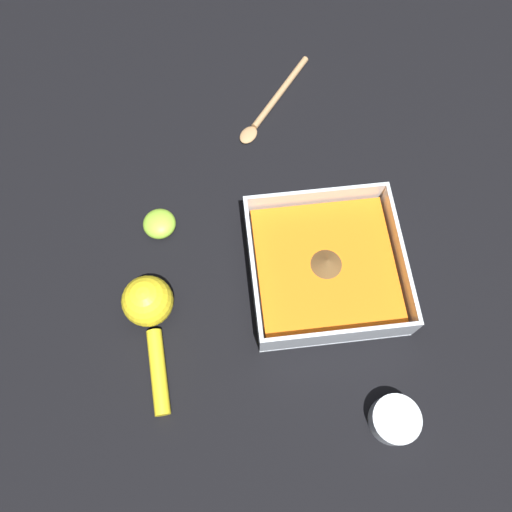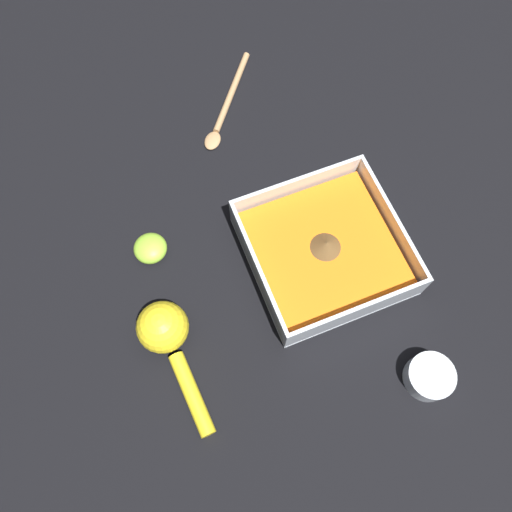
{
  "view_description": "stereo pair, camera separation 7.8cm",
  "coord_description": "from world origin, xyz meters",
  "px_view_note": "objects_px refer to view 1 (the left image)",
  "views": [
    {
      "loc": [
        -0.17,
        -0.24,
        0.76
      ],
      "look_at": [
        -0.14,
        0.06,
        0.03
      ],
      "focal_mm": 35.0,
      "sensor_mm": 36.0,
      "label": 1
    },
    {
      "loc": [
        -0.25,
        -0.22,
        0.76
      ],
      "look_at": [
        -0.14,
        0.06,
        0.03
      ],
      "focal_mm": 35.0,
      "sensor_mm": 36.0,
      "label": 2
    }
  ],
  "objects_px": {
    "square_dish": "(325,268)",
    "lemon_squeezer": "(149,310)",
    "spice_bowl": "(394,420)",
    "lemon_half": "(159,224)",
    "wooden_spoon": "(272,104)"
  },
  "relations": [
    {
      "from": "square_dish",
      "to": "lemon_squeezer",
      "type": "distance_m",
      "value": 0.28
    },
    {
      "from": "spice_bowl",
      "to": "lemon_half",
      "type": "relative_size",
      "value": 1.27
    },
    {
      "from": "square_dish",
      "to": "lemon_half",
      "type": "height_order",
      "value": "square_dish"
    },
    {
      "from": "square_dish",
      "to": "wooden_spoon",
      "type": "xyz_separation_m",
      "value": [
        -0.04,
        0.34,
        -0.02
      ]
    },
    {
      "from": "wooden_spoon",
      "to": "lemon_squeezer",
      "type": "bearing_deg",
      "value": 6.91
    },
    {
      "from": "lemon_squeezer",
      "to": "lemon_half",
      "type": "distance_m",
      "value": 0.16
    },
    {
      "from": "lemon_squeezer",
      "to": "lemon_half",
      "type": "xyz_separation_m",
      "value": [
        0.02,
        0.15,
        -0.02
      ]
    },
    {
      "from": "square_dish",
      "to": "spice_bowl",
      "type": "xyz_separation_m",
      "value": [
        0.06,
        -0.24,
        -0.01
      ]
    },
    {
      "from": "lemon_half",
      "to": "wooden_spoon",
      "type": "bearing_deg",
      "value": 46.73
    },
    {
      "from": "spice_bowl",
      "to": "wooden_spoon",
      "type": "relative_size",
      "value": 0.36
    },
    {
      "from": "spice_bowl",
      "to": "wooden_spoon",
      "type": "bearing_deg",
      "value": 100.14
    },
    {
      "from": "square_dish",
      "to": "lemon_half",
      "type": "bearing_deg",
      "value": 156.88
    },
    {
      "from": "wooden_spoon",
      "to": "square_dish",
      "type": "bearing_deg",
      "value": 45.43
    },
    {
      "from": "lemon_half",
      "to": "lemon_squeezer",
      "type": "bearing_deg",
      "value": -96.69
    },
    {
      "from": "square_dish",
      "to": "lemon_squeezer",
      "type": "height_order",
      "value": "lemon_squeezer"
    }
  ]
}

